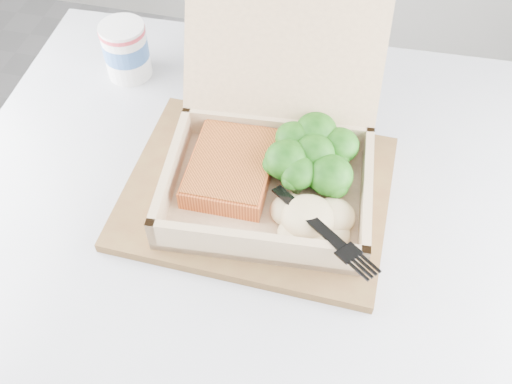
% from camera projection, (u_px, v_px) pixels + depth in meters
% --- Properties ---
extents(cafe_table, '(0.80, 0.80, 0.72)m').
position_uv_depth(cafe_table, '(249.00, 303.00, 0.82)').
color(cafe_table, black).
rests_on(cafe_table, floor).
extents(serving_tray, '(0.32, 0.26, 0.01)m').
position_uv_depth(serving_tray, '(257.00, 191.00, 0.71)').
color(serving_tray, brown).
rests_on(serving_tray, cafe_table).
extents(takeout_container, '(0.26, 0.30, 0.21)m').
position_uv_depth(takeout_container, '(273.00, 140.00, 0.68)').
color(takeout_container, tan).
rests_on(takeout_container, serving_tray).
extents(salmon_fillet, '(0.10, 0.13, 0.03)m').
position_uv_depth(salmon_fillet, '(231.00, 168.00, 0.69)').
color(salmon_fillet, '#D06528').
rests_on(salmon_fillet, takeout_container).
extents(broccoli_pile, '(0.12, 0.12, 0.04)m').
position_uv_depth(broccoli_pile, '(314.00, 160.00, 0.69)').
color(broccoli_pile, '#2D7F1C').
rests_on(broccoli_pile, takeout_container).
extents(mashed_potatoes, '(0.10, 0.09, 0.03)m').
position_uv_depth(mashed_potatoes, '(308.00, 217.00, 0.64)').
color(mashed_potatoes, beige).
rests_on(mashed_potatoes, takeout_container).
extents(plastic_fork, '(0.14, 0.12, 0.02)m').
position_uv_depth(plastic_fork, '(295.00, 204.00, 0.64)').
color(plastic_fork, black).
rests_on(plastic_fork, mashed_potatoes).
extents(paper_cup, '(0.07, 0.07, 0.08)m').
position_uv_depth(paper_cup, '(126.00, 49.00, 0.82)').
color(paper_cup, white).
rests_on(paper_cup, cafe_table).
extents(receipt, '(0.09, 0.13, 0.00)m').
position_uv_depth(receipt, '(295.00, 96.00, 0.82)').
color(receipt, white).
rests_on(receipt, cafe_table).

